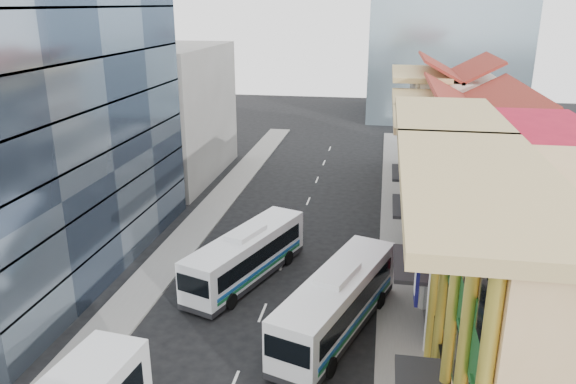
% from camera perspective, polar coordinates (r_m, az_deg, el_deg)
% --- Properties ---
extents(sidewalk_right, '(3.00, 90.00, 0.15)m').
position_cam_1_polar(sidewalk_right, '(41.12, 11.30, -7.94)').
color(sidewalk_right, slate).
rests_on(sidewalk_right, ground).
extents(sidewalk_left, '(3.00, 90.00, 0.15)m').
position_cam_1_polar(sidewalk_left, '(43.82, -11.63, -6.24)').
color(sidewalk_left, slate).
rests_on(sidewalk_left, ground).
extents(shophouse_tan, '(8.00, 14.00, 12.00)m').
position_cam_1_polar(shophouse_tan, '(24.42, 26.30, -13.54)').
color(shophouse_tan, '#D8B27D').
rests_on(shophouse_tan, ground).
extents(shophouse_red, '(8.00, 10.00, 12.00)m').
position_cam_1_polar(shophouse_red, '(34.89, 21.12, -3.18)').
color(shophouse_red, '#AA1329').
rests_on(shophouse_red, ground).
extents(shophouse_cream_near, '(8.00, 9.00, 10.00)m').
position_cam_1_polar(shophouse_cream_near, '(44.02, 18.76, 0.14)').
color(shophouse_cream_near, beige).
rests_on(shophouse_cream_near, ground).
extents(shophouse_cream_mid, '(8.00, 9.00, 10.00)m').
position_cam_1_polar(shophouse_cream_mid, '(52.57, 17.38, 3.21)').
color(shophouse_cream_mid, beige).
rests_on(shophouse_cream_mid, ground).
extents(shophouse_cream_far, '(8.00, 12.00, 11.00)m').
position_cam_1_polar(shophouse_cream_far, '(62.60, 16.29, 6.17)').
color(shophouse_cream_far, beige).
rests_on(shophouse_cream_far, ground).
extents(office_tower, '(12.00, 26.00, 30.00)m').
position_cam_1_polar(office_tower, '(41.47, -25.85, 12.39)').
color(office_tower, '#38465A').
rests_on(office_tower, ground).
extents(office_block_far, '(10.00, 18.00, 14.00)m').
position_cam_1_polar(office_block_far, '(62.25, -11.97, 7.86)').
color(office_block_far, gray).
rests_on(office_block_far, ground).
extents(bus_left_far, '(6.50, 11.88, 3.74)m').
position_cam_1_polar(bus_left_far, '(38.74, -4.25, -6.38)').
color(bus_left_far, white).
rests_on(bus_left_far, ground).
extents(bus_right, '(6.61, 12.57, 3.94)m').
position_cam_1_polar(bus_right, '(32.93, 5.01, -11.00)').
color(bus_right, white).
rests_on(bus_right, ground).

